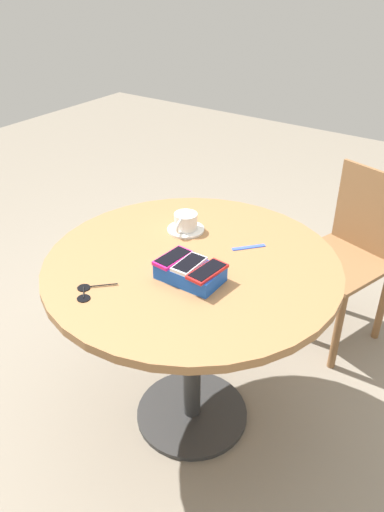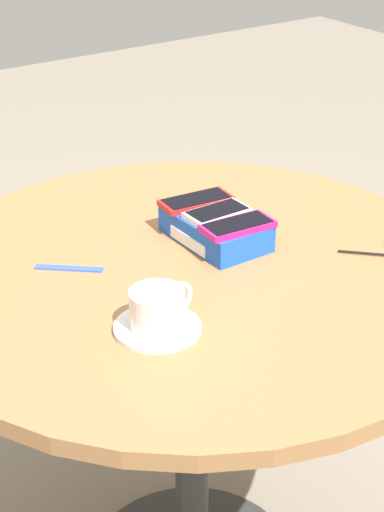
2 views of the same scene
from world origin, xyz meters
TOP-DOWN VIEW (x-y plane):
  - round_table at (0.00, 0.00)m, footprint 1.02×1.02m
  - phone_box at (-0.06, 0.09)m, footprint 0.20×0.13m
  - phone_red at (-0.13, 0.10)m, footprint 0.08×0.15m
  - phone_white at (-0.06, 0.10)m, footprint 0.06×0.12m
  - phone_magenta at (0.01, 0.10)m, footprint 0.07×0.14m
  - saucer at (0.14, -0.17)m, footprint 0.14×0.14m
  - coffee_cup at (0.14, -0.16)m, footprint 0.09×0.12m
  - lanyard_strap at (-0.12, -0.19)m, footprint 0.09×0.10m

SIDE VIEW (x-z plane):
  - round_table at x=0.00m, z-range 0.25..1.02m
  - lanyard_strap at x=-0.12m, z-range 0.77..0.77m
  - saucer at x=0.14m, z-range 0.77..0.77m
  - phone_box at x=-0.06m, z-range 0.77..0.82m
  - coffee_cup at x=0.14m, z-range 0.78..0.84m
  - phone_red at x=-0.13m, z-range 0.82..0.83m
  - phone_magenta at x=0.01m, z-range 0.82..0.83m
  - phone_white at x=-0.06m, z-range 0.82..0.83m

